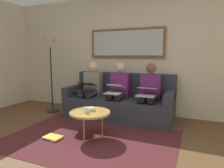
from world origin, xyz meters
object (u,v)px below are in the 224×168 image
at_px(coffee_table, 90,113).
at_px(bowl, 90,109).
at_px(laptop_silver, 147,92).
at_px(standing_lamp, 50,51).
at_px(couch, 120,102).
at_px(cup, 86,110).
at_px(person_right, 91,87).
at_px(laptop_black, 86,87).
at_px(magazine_stack, 53,137).
at_px(laptop_white, 114,89).
at_px(person_middle, 119,89).
at_px(person_left, 150,91).
at_px(framed_mirror, 126,43).

height_order(coffee_table, bowl, bowl).
bearing_deg(bowl, laptop_silver, -130.35).
bearing_deg(standing_lamp, couch, -170.20).
relative_size(coffee_table, standing_lamp, 0.38).
distance_m(cup, person_right, 1.36).
xyz_separation_m(cup, bowl, (0.01, -0.14, -0.02)).
xyz_separation_m(laptop_black, standing_lamp, (0.91, -0.03, 0.74)).
bearing_deg(laptop_silver, standing_lamp, -1.16).
height_order(person_right, magazine_stack, person_right).
bearing_deg(person_right, bowl, 117.78).
bearing_deg(bowl, laptop_black, -56.15).
relative_size(coffee_table, laptop_white, 1.62).
bearing_deg(person_right, person_middle, 180.00).
relative_size(person_left, laptop_black, 2.90).
height_order(framed_mirror, bowl, framed_mirror).
height_order(cup, laptop_white, laptop_white).
distance_m(bowl, standing_lamp, 1.96).
relative_size(couch, laptop_black, 5.60).
height_order(cup, laptop_silver, laptop_silver).
distance_m(framed_mirror, person_right, 1.23).
relative_size(laptop_silver, standing_lamp, 0.22).
xyz_separation_m(couch, framed_mirror, (0.00, -0.39, 1.24)).
height_order(laptop_black, standing_lamp, standing_lamp).
bearing_deg(couch, laptop_silver, 154.03).
bearing_deg(person_middle, coffee_table, 88.44).
distance_m(couch, person_middle, 0.31).
bearing_deg(standing_lamp, magazine_stack, 129.54).
distance_m(framed_mirror, laptop_silver, 1.32).
xyz_separation_m(coffee_table, person_left, (-0.67, -1.15, 0.21)).
bearing_deg(couch, person_left, 173.87).
distance_m(laptop_black, magazine_stack, 1.34).
xyz_separation_m(person_left, laptop_black, (1.28, 0.23, 0.02)).
height_order(cup, person_right, person_right).
bearing_deg(person_left, person_middle, 0.00).
bearing_deg(person_left, standing_lamp, 5.19).
height_order(framed_mirror, person_middle, framed_mirror).
xyz_separation_m(bowl, laptop_black, (0.57, -0.85, 0.19)).
bearing_deg(laptop_silver, magazine_stack, 44.81).
relative_size(coffee_table, bowl, 4.27).
height_order(coffee_table, standing_lamp, standing_lamp).
bearing_deg(framed_mirror, laptop_silver, 132.43).
distance_m(bowl, person_middle, 1.10).
xyz_separation_m(couch, cup, (0.06, 1.29, 0.15)).
relative_size(bowl, person_left, 0.13).
bearing_deg(standing_lamp, bowl, 149.21).
bearing_deg(person_right, framed_mirror, -144.47).
bearing_deg(coffee_table, standing_lamp, -32.03).
bearing_deg(laptop_black, coffee_table, 123.57).
relative_size(person_middle, laptop_black, 2.90).
distance_m(person_middle, standing_lamp, 1.74).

